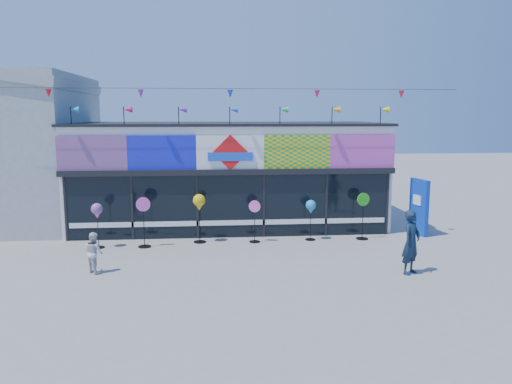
{
  "coord_description": "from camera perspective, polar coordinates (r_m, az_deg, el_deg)",
  "views": [
    {
      "loc": [
        -0.6,
        -14.29,
        4.46
      ],
      "look_at": [
        0.8,
        2.0,
        1.88
      ],
      "focal_mm": 35.0,
      "sensor_mm": 36.0,
      "label": 1
    }
  ],
  "objects": [
    {
      "name": "spinner_1",
      "position": [
        17.15,
        -12.71,
        -3.24
      ],
      "size": [
        0.48,
        0.43,
        1.71
      ],
      "color": "black",
      "rests_on": "ground"
    },
    {
      "name": "kite_shop",
      "position": [
        20.38,
        -3.18,
        2.14
      ],
      "size": [
        16.0,
        5.7,
        5.31
      ],
      "color": "white",
      "rests_on": "ground"
    },
    {
      "name": "spinner_2",
      "position": [
        17.36,
        -6.51,
        -1.36
      ],
      "size": [
        0.43,
        0.43,
        1.71
      ],
      "color": "black",
      "rests_on": "ground"
    },
    {
      "name": "ground",
      "position": [
        14.98,
        -2.41,
        -8.38
      ],
      "size": [
        80.0,
        80.0,
        0.0
      ],
      "primitive_type": "plane",
      "color": "gray",
      "rests_on": "ground"
    },
    {
      "name": "blue_sign",
      "position": [
        19.46,
        18.12,
        -1.61
      ],
      "size": [
        0.35,
        1.05,
        2.07
      ],
      "rotation": [
        0.0,
        0.0,
        0.19
      ],
      "color": "#0C38B8",
      "rests_on": "ground"
    },
    {
      "name": "spinner_0",
      "position": [
        17.39,
        -17.7,
        -2.21
      ],
      "size": [
        0.39,
        0.39,
        1.53
      ],
      "color": "black",
      "rests_on": "ground"
    },
    {
      "name": "spinner_4",
      "position": [
        17.73,
        6.28,
        -1.83
      ],
      "size": [
        0.37,
        0.37,
        1.45
      ],
      "color": "black",
      "rests_on": "ground"
    },
    {
      "name": "spinner_5",
      "position": [
        18.2,
        12.11,
        -2.56
      ],
      "size": [
        0.47,
        0.43,
        1.68
      ],
      "color": "black",
      "rests_on": "ground"
    },
    {
      "name": "spinner_3",
      "position": [
        17.4,
        -0.15,
        -3.24
      ],
      "size": [
        0.4,
        0.38,
        1.48
      ],
      "color": "black",
      "rests_on": "ground"
    },
    {
      "name": "child",
      "position": [
        14.9,
        -18.02,
        -6.58
      ],
      "size": [
        0.63,
        0.63,
        1.17
      ],
      "primitive_type": "imported",
      "rotation": [
        0.0,
        0.0,
        2.36
      ],
      "color": "silver",
      "rests_on": "ground"
    },
    {
      "name": "adult_man",
      "position": [
        14.66,
        17.32,
        -5.49
      ],
      "size": [
        0.78,
        0.76,
        1.81
      ],
      "primitive_type": "imported",
      "rotation": [
        0.0,
        0.0,
        0.71
      ],
      "color": "#112137",
      "rests_on": "ground"
    }
  ]
}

